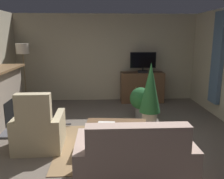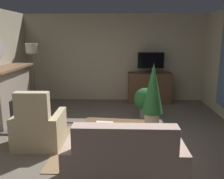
{
  "view_description": "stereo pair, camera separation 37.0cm",
  "coord_description": "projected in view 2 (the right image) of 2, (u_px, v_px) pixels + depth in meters",
  "views": [
    {
      "loc": [
        -0.18,
        -4.03,
        1.98
      ],
      "look_at": [
        0.04,
        0.37,
        0.98
      ],
      "focal_mm": 38.25,
      "sensor_mm": 36.0,
      "label": 1
    },
    {
      "loc": [
        0.19,
        -4.03,
        1.98
      ],
      "look_at": [
        0.04,
        0.37,
        0.98
      ],
      "focal_mm": 38.25,
      "sensor_mm": 36.0,
      "label": 2
    }
  ],
  "objects": [
    {
      "name": "cat",
      "position": [
        54.0,
        122.0,
        5.25
      ],
      "size": [
        0.66,
        0.38,
        0.23
      ],
      "color": "#2D2D33",
      "rests_on": "ground_plane"
    },
    {
      "name": "rug_central",
      "position": [
        111.0,
        145.0,
        4.41
      ],
      "size": [
        2.02,
        1.97,
        0.01
      ],
      "primitive_type": "cube",
      "color": "#8E704C",
      "rests_on": "ground_plane"
    },
    {
      "name": "ground_plane",
      "position": [
        109.0,
        147.0,
        4.38
      ],
      "size": [
        6.02,
        7.15,
        0.04
      ],
      "primitive_type": "cube",
      "color": "#665B51"
    },
    {
      "name": "wall_back",
      "position": [
        114.0,
        58.0,
        7.33
      ],
      "size": [
        6.02,
        0.1,
        2.62
      ],
      "primitive_type": "cube",
      "color": "#B2A88E",
      "rests_on": "ground_plane"
    },
    {
      "name": "floor_lamp",
      "position": [
        32.0,
        55.0,
        6.77
      ],
      "size": [
        0.35,
        0.35,
        1.77
      ],
      "color": "#4C4233",
      "rests_on": "ground_plane"
    },
    {
      "name": "sofa_floral",
      "position": [
        124.0,
        164.0,
        3.13
      ],
      "size": [
        1.53,
        0.86,
        0.97
      ],
      "color": "#BC9E8E",
      "rests_on": "ground_plane"
    },
    {
      "name": "armchair_facing_sofa",
      "position": [
        39.0,
        128.0,
        4.33
      ],
      "size": [
        0.84,
        0.83,
        1.07
      ],
      "color": "tan",
      "rests_on": "ground_plane"
    },
    {
      "name": "fireplace",
      "position": [
        8.0,
        95.0,
        5.59
      ],
      "size": [
        0.96,
        1.79,
        1.28
      ],
      "color": "#4C4C51",
      "rests_on": "ground_plane"
    },
    {
      "name": "potted_plant_on_hearth_side",
      "position": [
        145.0,
        101.0,
        5.68
      ],
      "size": [
        0.53,
        0.53,
        0.77
      ],
      "color": "slate",
      "rests_on": "ground_plane"
    },
    {
      "name": "coffee_table",
      "position": [
        114.0,
        127.0,
        4.18
      ],
      "size": [
        1.11,
        0.64,
        0.48
      ],
      "color": "brown",
      "rests_on": "ground_plane"
    },
    {
      "name": "folded_newspaper",
      "position": [
        104.0,
        123.0,
        4.18
      ],
      "size": [
        0.32,
        0.25,
        0.01
      ],
      "primitive_type": "cube",
      "rotation": [
        0.0,
        0.0,
        -0.11
      ],
      "color": "silver",
      "rests_on": "coffee_table"
    },
    {
      "name": "tv_remote",
      "position": [
        117.0,
        126.0,
        4.05
      ],
      "size": [
        0.08,
        0.18,
        0.02
      ],
      "primitive_type": "cube",
      "rotation": [
        0.0,
        0.0,
        4.51
      ],
      "color": "black",
      "rests_on": "coffee_table"
    },
    {
      "name": "potted_plant_leafy_by_curtain",
      "position": [
        153.0,
        93.0,
        5.02
      ],
      "size": [
        0.45,
        0.45,
        1.43
      ],
      "color": "beige",
      "rests_on": "ground_plane"
    },
    {
      "name": "television",
      "position": [
        151.0,
        62.0,
        6.92
      ],
      "size": [
        0.76,
        0.2,
        0.6
      ],
      "color": "black",
      "rests_on": "tv_cabinet"
    },
    {
      "name": "tv_cabinet",
      "position": [
        150.0,
        89.0,
        7.14
      ],
      "size": [
        1.28,
        0.49,
        0.91
      ],
      "color": "#402A1C",
      "rests_on": "ground_plane"
    }
  ]
}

